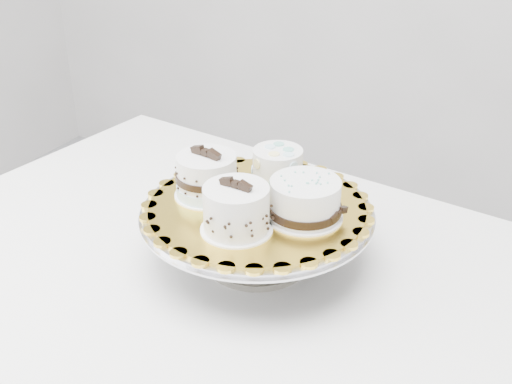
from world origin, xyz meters
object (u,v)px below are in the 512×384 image
at_px(cake_banded, 207,177).
at_px(cake_ribbon, 306,201).
at_px(table, 235,293).
at_px(cake_stand, 257,225).
at_px(cake_board, 257,207).
at_px(cake_swirl, 236,210).
at_px(cake_dots, 278,166).

distance_m(cake_banded, cake_ribbon, 0.18).
distance_m(table, cake_stand, 0.15).
bearing_deg(table, cake_ribbon, 16.83).
distance_m(cake_board, cake_ribbon, 0.09).
bearing_deg(table, cake_banded, 176.25).
xyz_separation_m(cake_stand, cake_banded, (-0.09, -0.01, 0.07)).
height_order(cake_swirl, cake_ribbon, cake_swirl).
height_order(cake_dots, cake_ribbon, cake_ribbon).
bearing_deg(cake_stand, cake_swirl, -85.36).
relative_size(cake_board, cake_banded, 3.09).
bearing_deg(cake_swirl, cake_banded, 146.37).
bearing_deg(cake_dots, cake_ribbon, -53.96).
bearing_deg(table, cake_stand, 35.13).
height_order(cake_swirl, cake_dots, cake_swirl).
bearing_deg(cake_banded, cake_stand, 14.16).
xyz_separation_m(table, cake_banded, (-0.06, 0.01, 0.22)).
height_order(cake_stand, cake_ribbon, cake_ribbon).
bearing_deg(cake_board, table, -152.70).
distance_m(cake_board, cake_swirl, 0.09).
xyz_separation_m(cake_dots, cake_ribbon, (0.09, -0.09, -0.00)).
relative_size(table, cake_ribbon, 9.91).
xyz_separation_m(cake_board, cake_swirl, (0.01, -0.09, 0.04)).
height_order(cake_banded, cake_dots, cake_banded).
bearing_deg(cake_banded, cake_board, 14.16).
distance_m(cake_swirl, cake_ribbon, 0.12).
bearing_deg(cake_board, cake_swirl, -85.36).
bearing_deg(cake_dots, cake_stand, -97.04).
distance_m(table, cake_ribbon, 0.25).
relative_size(cake_banded, cake_ribbon, 0.86).
xyz_separation_m(table, cake_stand, (0.04, 0.02, 0.15)).
bearing_deg(cake_ribbon, cake_dots, 147.67).
relative_size(cake_swirl, cake_banded, 0.97).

